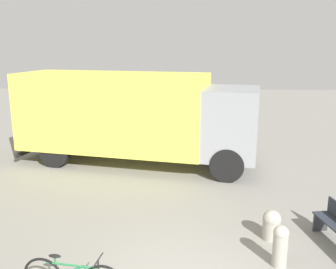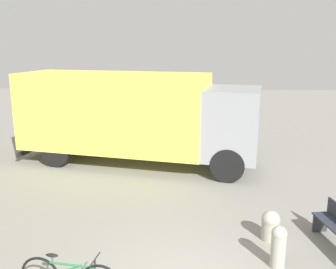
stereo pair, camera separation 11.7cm
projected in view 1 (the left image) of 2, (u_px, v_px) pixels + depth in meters
The scene contains 3 objects.
delivery_truck at pixel (133, 114), 13.07m from camera, with size 8.69×3.99×3.21m.
bollard_near_bench at pixel (280, 244), 7.16m from camera, with size 0.30×0.30×0.85m.
bollard_far_bench at pixel (272, 224), 8.20m from camera, with size 0.40×0.40×0.67m.
Camera 1 is at (-0.07, -5.56, 4.19)m, focal length 40.00 mm.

